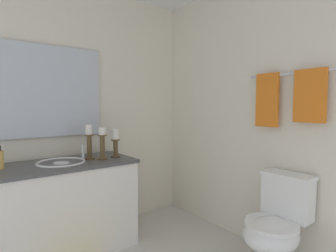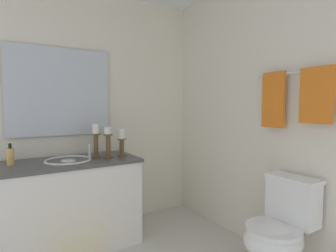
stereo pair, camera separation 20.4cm
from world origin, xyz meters
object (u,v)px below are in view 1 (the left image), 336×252
(sink_basin, at_px, (62,167))
(towel_near_vanity, at_px, (267,100))
(vanity_cabinet, at_px, (63,208))
(toilet, at_px, (276,226))
(candle_holder_short, at_px, (102,143))
(towel_center, at_px, (310,96))
(towel_bar, at_px, (289,74))
(candle_holder_mid, at_px, (89,141))
(mirror, at_px, (50,91))
(candle_holder_tall, at_px, (116,142))
(soap_bottle, at_px, (0,159))

(sink_basin, height_order, towel_near_vanity, towel_near_vanity)
(vanity_cabinet, xyz_separation_m, toilet, (1.29, 1.20, -0.03))
(candle_holder_short, bearing_deg, vanity_cabinet, -101.78)
(candle_holder_short, xyz_separation_m, towel_center, (1.33, 1.06, 0.41))
(vanity_cabinet, distance_m, towel_bar, 2.19)
(candle_holder_mid, xyz_separation_m, towel_bar, (1.24, 1.16, 0.57))
(vanity_cabinet, bearing_deg, towel_near_vanity, 53.06)
(mirror, xyz_separation_m, candle_holder_mid, (0.27, 0.25, -0.45))
(sink_basin, relative_size, towel_near_vanity, 0.89)
(toilet, height_order, towel_center, towel_center)
(towel_bar, bearing_deg, mirror, -136.74)
(candle_holder_mid, distance_m, towel_bar, 1.80)
(vanity_cabinet, relative_size, towel_near_vanity, 2.70)
(vanity_cabinet, distance_m, towel_center, 2.20)
(vanity_cabinet, height_order, mirror, mirror)
(towel_center, bearing_deg, candle_holder_tall, -146.19)
(towel_bar, bearing_deg, towel_center, -5.88)
(vanity_cabinet, relative_size, candle_holder_tall, 4.56)
(towel_bar, xyz_separation_m, towel_near_vanity, (-0.17, -0.02, -0.21))
(soap_bottle, bearing_deg, mirror, 117.28)
(soap_bottle, relative_size, towel_bar, 0.26)
(soap_bottle, relative_size, towel_near_vanity, 0.40)
(vanity_cabinet, height_order, candle_holder_mid, candle_holder_mid)
(sink_basin, xyz_separation_m, candle_holder_short, (0.07, 0.34, 0.19))
(candle_holder_tall, distance_m, towel_bar, 1.62)
(towel_near_vanity, bearing_deg, candle_holder_mid, -132.94)
(candle_holder_tall, bearing_deg, towel_near_vanity, 42.02)
(towel_bar, bearing_deg, vanity_cabinet, -130.87)
(sink_basin, distance_m, towel_bar, 2.03)
(toilet, bearing_deg, towel_near_vanity, 138.57)
(mirror, distance_m, candle_holder_short, 0.68)
(sink_basin, height_order, mirror, mirror)
(toilet, bearing_deg, soap_bottle, -129.29)
(candle_holder_tall, xyz_separation_m, candle_holder_short, (0.03, -0.15, 0.01))
(candle_holder_short, bearing_deg, towel_near_vanity, 47.12)
(candle_holder_mid, relative_size, towel_bar, 0.45)
(mirror, relative_size, toilet, 1.26)
(candle_holder_short, xyz_separation_m, toilet, (1.21, 0.85, -0.58))
(vanity_cabinet, xyz_separation_m, soap_bottle, (-0.05, -0.44, 0.47))
(candle_holder_short, height_order, towel_near_vanity, towel_near_vanity)
(candle_holder_short, relative_size, soap_bottle, 1.60)
(sink_basin, bearing_deg, candle_holder_mid, 93.00)
(vanity_cabinet, height_order, candle_holder_short, candle_holder_short)
(mirror, distance_m, soap_bottle, 0.73)
(vanity_cabinet, height_order, towel_bar, towel_bar)
(mirror, relative_size, candle_holder_tall, 3.52)
(towel_center, bearing_deg, candle_holder_mid, -141.01)
(sink_basin, relative_size, candle_holder_mid, 1.28)
(soap_bottle, bearing_deg, toilet, 50.71)
(candle_holder_short, relative_size, towel_center, 0.72)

